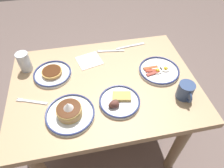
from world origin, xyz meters
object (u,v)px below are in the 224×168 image
Objects in this scene: plate_center_pancakes at (119,101)px; coffee_mug at (185,91)px; drinking_glass at (25,63)px; plate_near_main at (52,73)px; fork_near at (32,102)px; plate_far_companion at (159,70)px; fork_far at (110,51)px; butter_knife at (130,46)px; plate_far_side at (70,113)px; paper_napkin at (89,61)px.

coffee_mug is at bearing 175.88° from plate_center_pancakes.
coffee_mug is 0.96m from drinking_glass.
plate_near_main is 1.33× the size of fork_near.
plate_center_pancakes reaches higher than plate_far_companion.
fork_far is 0.15m from butter_knife.
plate_near_main is 0.78m from coffee_mug.
fork_far is at bearing 10.37° from butter_knife.
plate_far_side reaches higher than butter_knife.
plate_far_side is 0.68m from butter_knife.
plate_far_companion reaches higher than fork_near.
fork_far is (0.26, -0.26, -0.01)m from plate_far_companion.
plate_far_companion is 0.77m from fork_near.
plate_near_main is at bearing -39.44° from plate_center_pancakes.
drinking_glass is at bearing -28.76° from plate_near_main.
plate_far_companion is 0.60m from plate_far_side.
drinking_glass reaches higher than plate_far_side.
plate_far_side is at bearing 121.56° from drinking_glass.
fork_near is 0.81× the size of butter_knife.
coffee_mug is (-0.36, 0.03, 0.03)m from plate_center_pancakes.
butter_knife is at bearing -171.81° from drinking_glass.
plate_near_main is 1.54× the size of paper_napkin.
coffee_mug is 0.63m from paper_napkin.
plate_center_pancakes is 1.18× the size of fork_far.
drinking_glass is 0.83× the size of paper_napkin.
plate_far_companion is at bearing -147.64° from plate_center_pancakes.
plate_far_companion is at bearing -173.53° from fork_near.
paper_napkin is (-0.15, -0.41, -0.02)m from plate_far_side.
plate_center_pancakes is at bearing 106.95° from paper_napkin.
plate_near_main is at bearing -8.74° from plate_far_companion.
plate_center_pancakes is (-0.35, 0.29, 0.00)m from plate_near_main.
fork_far is (-0.55, -0.07, -0.05)m from drinking_glass.
plate_far_side is 0.57m from fork_far.
butter_knife is at bearing -132.07° from plate_far_side.
plate_far_companion is at bearing 171.26° from plate_near_main.
plate_near_main reaches higher than paper_napkin.
drinking_glass is 0.72× the size of fork_near.
fork_near is (0.11, 0.19, -0.01)m from plate_near_main.
plate_far_side reaches higher than fork_near.
paper_napkin is at bearing 17.61° from butter_knife.
plate_near_main is 0.66m from plate_far_companion.
plate_near_main is 0.46m from plate_center_pancakes.
plate_far_side is 0.63m from coffee_mug.
drinking_glass is (0.87, -0.40, 0.01)m from coffee_mug.
drinking_glass reaches higher than plate_near_main.
plate_near_main is 1.03× the size of plate_center_pancakes.
coffee_mug reaches higher than plate_far_companion.
plate_near_main is 0.58m from butter_knife.
fork_far and butter_knife have the same top height.
paper_napkin is (0.48, -0.41, -0.05)m from coffee_mug.
coffee_mug is at bearing 139.72° from paper_napkin.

